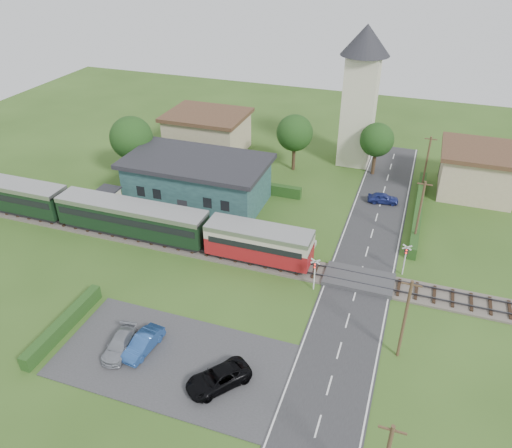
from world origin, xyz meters
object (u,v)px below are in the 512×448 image
(crossing_signal_near, at_px, (315,270))
(house_east, at_px, (477,171))
(pedestrian_far, at_px, (116,208))
(house_west, at_px, (207,132))
(car_park_dark, at_px, (218,378))
(car_park_blue, at_px, (143,343))
(pedestrian_near, at_px, (241,232))
(equipment_hut, at_px, (109,200))
(station_building, at_px, (197,180))
(crossing_signal_far, at_px, (406,255))
(train, at_px, (105,213))
(church_tower, at_px, (361,86))
(car_on_road, at_px, (383,198))
(car_park_silver, at_px, (119,345))

(crossing_signal_near, bearing_deg, house_east, 60.87)
(pedestrian_far, bearing_deg, house_west, 17.04)
(car_park_dark, bearing_deg, house_west, 153.22)
(car_park_blue, distance_m, pedestrian_near, 16.41)
(car_park_blue, bearing_deg, equipment_hut, 135.67)
(station_building, xyz_separation_m, house_west, (-5.00, 14.01, 0.10))
(crossing_signal_near, height_order, crossing_signal_far, same)
(pedestrian_far, bearing_deg, crossing_signal_far, -68.21)
(train, height_order, car_park_blue, train)
(house_east, bearing_deg, crossing_signal_far, -108.08)
(crossing_signal_near, height_order, pedestrian_far, crossing_signal_near)
(church_tower, relative_size, house_east, 2.00)
(church_tower, xyz_separation_m, pedestrian_far, (-21.80, -23.47, -8.93))
(train, xyz_separation_m, house_east, (36.31, 22.00, 0.62))
(train, xyz_separation_m, pedestrian_near, (14.00, 2.50, -0.94))
(crossing_signal_far, distance_m, car_park_blue, 23.93)
(station_building, distance_m, crossing_signal_near, 19.98)
(house_east, distance_m, car_on_road, 11.92)
(train, bearing_deg, car_park_dark, -38.38)
(house_west, bearing_deg, car_park_silver, -75.94)
(house_west, xyz_separation_m, car_park_silver, (9.38, -37.45, -2.14))
(house_east, bearing_deg, car_park_blue, -123.77)
(crossing_signal_far, height_order, pedestrian_far, crossing_signal_far)
(pedestrian_near, bearing_deg, house_west, -37.54)
(equipment_hut, distance_m, pedestrian_far, 1.45)
(car_park_dark, bearing_deg, crossing_signal_far, 96.18)
(station_building, distance_m, car_on_road, 21.33)
(crossing_signal_near, bearing_deg, pedestrian_near, 150.59)
(crossing_signal_near, distance_m, pedestrian_near, 10.03)
(car_park_silver, bearing_deg, station_building, 92.00)
(house_west, height_order, car_on_road, house_west)
(car_park_blue, xyz_separation_m, pedestrian_far, (-12.85, 16.35, 0.57))
(train, height_order, crossing_signal_far, train)
(car_park_dark, xyz_separation_m, pedestrian_near, (-4.97, 17.52, 0.51))
(car_park_silver, bearing_deg, house_west, 95.48)
(equipment_hut, xyz_separation_m, crossing_signal_near, (24.40, -5.61, 0.39))
(crossing_signal_near, distance_m, car_park_blue, 15.47)
(crossing_signal_far, xyz_separation_m, pedestrian_far, (-30.40, 0.14, -0.85))
(car_park_blue, relative_size, pedestrian_near, 2.49)
(house_east, bearing_deg, pedestrian_far, -152.12)
(station_building, bearing_deg, car_park_silver, -79.42)
(car_on_road, bearing_deg, equipment_hut, 105.74)
(station_building, height_order, car_park_blue, station_building)
(pedestrian_near, bearing_deg, station_building, -19.47)
(crossing_signal_near, distance_m, crossing_signal_far, 8.65)
(house_west, bearing_deg, car_on_road, -16.37)
(car_park_silver, bearing_deg, car_on_road, 53.69)
(house_west, height_order, car_park_blue, house_west)
(train, relative_size, car_on_road, 12.48)
(crossing_signal_far, xyz_separation_m, car_on_road, (-3.42, 13.21, -1.50))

